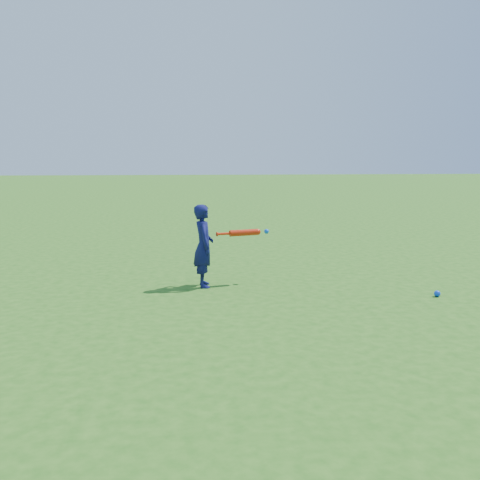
{
  "coord_description": "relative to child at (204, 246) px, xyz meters",
  "views": [
    {
      "loc": [
        -0.75,
        -6.62,
        1.67
      ],
      "look_at": [
        -0.09,
        0.24,
        0.58
      ],
      "focal_mm": 40.0,
      "sensor_mm": 36.0,
      "label": 1
    }
  ],
  "objects": [
    {
      "name": "ground",
      "position": [
        0.57,
        -0.1,
        -0.53
      ],
      "size": [
        80.0,
        80.0,
        0.0
      ],
      "primitive_type": "plane",
      "color": "#276117",
      "rests_on": "ground"
    },
    {
      "name": "bat_swing",
      "position": [
        0.56,
        0.11,
        0.15
      ],
      "size": [
        0.71,
        0.25,
        0.08
      ],
      "rotation": [
        0.0,
        0.0,
        0.28
      ],
      "color": "red",
      "rests_on": "ground"
    },
    {
      "name": "child",
      "position": [
        0.0,
        0.0,
        0.0
      ],
      "size": [
        0.28,
        0.4,
        1.06
      ],
      "primitive_type": "imported",
      "rotation": [
        0.0,
        0.0,
        1.64
      ],
      "color": "#10124B",
      "rests_on": "ground"
    },
    {
      "name": "ground_ball_blue",
      "position": [
        2.76,
        -0.79,
        -0.49
      ],
      "size": [
        0.08,
        0.08,
        0.08
      ],
      "primitive_type": "sphere",
      "color": "blue",
      "rests_on": "ground"
    }
  ]
}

